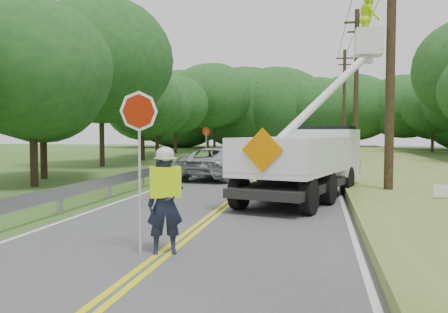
# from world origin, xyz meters

# --- Properties ---
(ground) EXTENTS (140.00, 140.00, 0.00)m
(ground) POSITION_xyz_m (0.00, 0.00, 0.00)
(ground) COLOR #2E5416
(ground) RESTS_ON ground
(road) EXTENTS (7.20, 96.00, 0.03)m
(road) POSITION_xyz_m (0.00, 14.00, 0.01)
(road) COLOR #4A4A4C
(road) RESTS_ON ground
(guardrail) EXTENTS (0.18, 48.00, 0.77)m
(guardrail) POSITION_xyz_m (-4.02, 14.91, 0.55)
(guardrail) COLOR #9D9FA4
(guardrail) RESTS_ON ground
(utility_poles) EXTENTS (1.60, 43.30, 10.00)m
(utility_poles) POSITION_xyz_m (5.00, 17.02, 5.27)
(utility_poles) COLOR black
(utility_poles) RESTS_ON ground
(tall_grass_verge) EXTENTS (7.00, 96.00, 0.30)m
(tall_grass_verge) POSITION_xyz_m (7.10, 14.00, 0.15)
(tall_grass_verge) COLOR olive
(tall_grass_verge) RESTS_ON ground
(treeline_left) EXTENTS (10.12, 54.92, 10.81)m
(treeline_left) POSITION_xyz_m (-10.47, 30.77, 5.83)
(treeline_left) COLOR #332319
(treeline_left) RESTS_ON ground
(treeline_horizon) EXTENTS (57.38, 15.60, 12.25)m
(treeline_horizon) POSITION_xyz_m (0.57, 56.13, 5.50)
(treeline_horizon) COLOR #18481E
(treeline_horizon) RESTS_ON ground
(flagger) EXTENTS (1.08, 0.71, 2.92)m
(flagger) POSITION_xyz_m (0.00, 0.60, 1.06)
(flagger) COLOR #191E33
(flagger) RESTS_ON road
(bucket_truck) EXTENTS (4.57, 7.30, 6.79)m
(bucket_truck) POSITION_xyz_m (2.59, 8.83, 1.55)
(bucket_truck) COLOR black
(bucket_truck) RESTS_ON road
(suv_silver) EXTENTS (3.39, 5.67, 1.47)m
(suv_silver) POSITION_xyz_m (-1.84, 14.18, 0.76)
(suv_silver) COLOR #ABAEB2
(suv_silver) RESTS_ON road
(suv_darkgrey) EXTENTS (2.57, 5.82, 1.66)m
(suv_darkgrey) POSITION_xyz_m (-2.48, 26.16, 0.85)
(suv_darkgrey) COLOR #33363A
(suv_darkgrey) RESTS_ON road
(stop_sign_permanent) EXTENTS (0.38, 0.41, 2.50)m
(stop_sign_permanent) POSITION_xyz_m (-3.90, 19.87, 1.66)
(stop_sign_permanent) COLOR #9D9FA4
(stop_sign_permanent) RESTS_ON ground
(yard_sign) EXTENTS (0.48, 0.16, 0.71)m
(yard_sign) POSITION_xyz_m (6.17, 6.93, 0.51)
(yard_sign) COLOR white
(yard_sign) RESTS_ON ground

